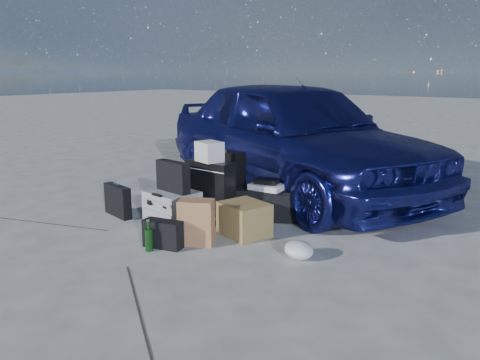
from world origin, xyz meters
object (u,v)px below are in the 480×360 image
object	(u,v)px
car	(292,135)
pelican_case	(172,208)
briefcase	(118,201)
duffel_bag	(267,204)
cardboard_box	(244,219)
suitcase_left	(223,180)
suitcase_right	(210,191)
green_bottle	(149,236)

from	to	relation	value
car	pelican_case	bearing A→B (deg)	-164.85
pelican_case	briefcase	world-z (taller)	pelican_case
duffel_bag	cardboard_box	distance (m)	0.60
pelican_case	suitcase_left	distance (m)	0.82
suitcase_right	duffel_bag	xyz separation A→B (m)	(0.47, 0.44, -0.17)
briefcase	duffel_bag	xyz separation A→B (m)	(1.46, 0.92, -0.01)
duffel_bag	pelican_case	bearing A→B (deg)	-158.54
briefcase	duffel_bag	world-z (taller)	briefcase
briefcase	car	bearing A→B (deg)	76.84
cardboard_box	green_bottle	xyz separation A→B (m)	(-0.46, -0.88, -0.02)
suitcase_right	cardboard_box	bearing A→B (deg)	-12.73
car	green_bottle	size ratio (longest dim) A/B	15.85
car	cardboard_box	size ratio (longest dim) A/B	10.24
pelican_case	suitcase_left	world-z (taller)	suitcase_left
briefcase	cardboard_box	distance (m)	1.60
green_bottle	briefcase	bearing A→B (deg)	153.52
suitcase_left	cardboard_box	xyz separation A→B (m)	(0.75, -0.60, -0.19)
car	briefcase	bearing A→B (deg)	177.95
briefcase	green_bottle	bearing A→B (deg)	-14.20
suitcase_left	car	bearing A→B (deg)	82.43
briefcase	green_bottle	world-z (taller)	briefcase
suitcase_left	green_bottle	bearing A→B (deg)	-75.95
car	cardboard_box	world-z (taller)	car
suitcase_left	duffel_bag	world-z (taller)	suitcase_left
briefcase	suitcase_right	xyz separation A→B (m)	(0.99, 0.48, 0.16)
duffel_bag	cardboard_box	world-z (taller)	duffel_bag
car	briefcase	distance (m)	2.49
suitcase_right	briefcase	bearing A→B (deg)	-152.28
car	duffel_bag	bearing A→B (deg)	-138.24
suitcase_left	duffel_bag	distance (m)	0.67
car	cardboard_box	xyz separation A→B (m)	(0.52, -1.85, -0.62)
cardboard_box	green_bottle	size ratio (longest dim) A/B	1.55
suitcase_right	green_bottle	xyz separation A→B (m)	(0.11, -1.03, -0.20)
suitcase_right	green_bottle	distance (m)	1.06
green_bottle	suitcase_left	bearing A→B (deg)	101.21
briefcase	suitcase_left	bearing A→B (deg)	61.45
green_bottle	car	bearing A→B (deg)	91.37
suitcase_right	car	bearing A→B (deg)	90.34
suitcase_left	green_bottle	world-z (taller)	suitcase_left
suitcase_left	cardboard_box	distance (m)	0.98
car	suitcase_right	distance (m)	1.76
suitcase_left	suitcase_right	bearing A→B (deg)	-65.23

